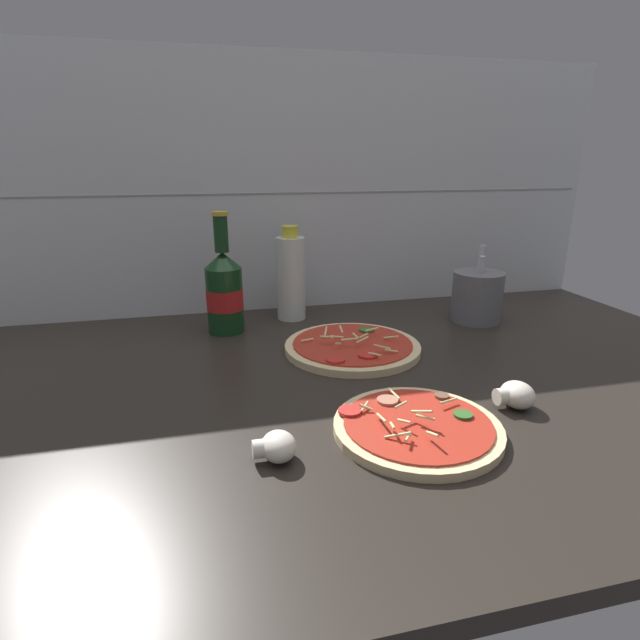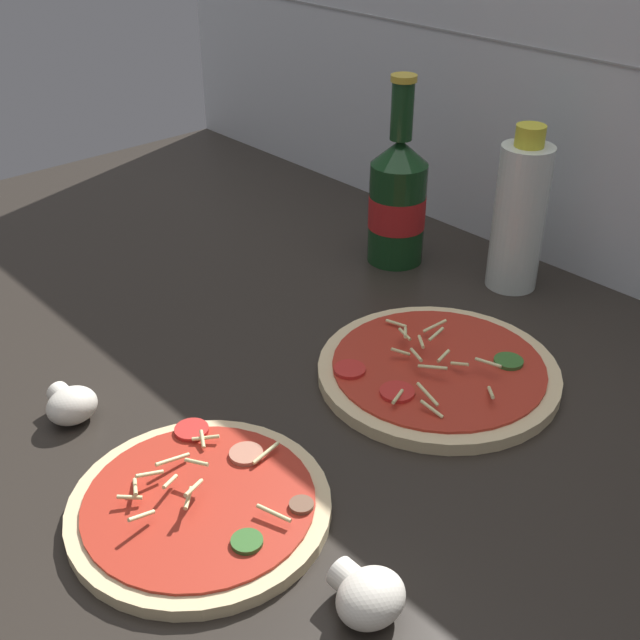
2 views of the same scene
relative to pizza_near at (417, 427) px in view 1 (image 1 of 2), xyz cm
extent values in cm
cube|color=#28231E|center=(-8.03, 17.43, -2.02)|extent=(160.00, 90.00, 2.50)
cube|color=silver|center=(-8.03, 62.93, 26.73)|extent=(160.00, 1.00, 60.00)
cube|color=gray|center=(-8.03, 62.38, 26.73)|extent=(156.80, 0.16, 0.30)
cylinder|color=beige|center=(0.02, -0.07, -0.15)|extent=(22.61, 22.61, 1.25)
cylinder|color=#B22D1E|center=(0.02, -0.07, 0.62)|extent=(19.90, 19.90, 0.30)
cylinder|color=#B7755B|center=(-1.81, 6.38, 0.97)|extent=(3.11, 3.11, 0.40)
cylinder|color=red|center=(-7.57, 4.66, 0.97)|extent=(3.26, 3.26, 0.40)
cylinder|color=brown|center=(6.50, 5.85, 0.97)|extent=(2.11, 2.11, 0.40)
cylinder|color=#336628|center=(6.69, -0.06, 0.97)|extent=(2.62, 2.62, 0.40)
cylinder|color=beige|center=(-2.45, -1.25, 1.85)|extent=(1.35, 2.08, 0.80)
cylinder|color=beige|center=(-5.81, 4.75, 1.31)|extent=(1.90, 2.22, 0.62)
cylinder|color=beige|center=(6.14, 3.17, 1.53)|extent=(3.23, 1.35, 0.50)
cylinder|color=beige|center=(-4.90, 0.58, 1.68)|extent=(0.45, 3.40, 1.00)
cylinder|color=beige|center=(-4.40, -2.07, 1.92)|extent=(0.83, 2.53, 0.92)
cylinder|color=beige|center=(-5.79, 4.37, 1.39)|extent=(1.86, 1.23, 0.89)
cylinder|color=beige|center=(0.22, -0.59, 2.57)|extent=(2.10, 2.97, 1.49)
cylinder|color=beige|center=(-3.39, -4.68, 1.57)|extent=(1.57, 1.93, 0.65)
cylinder|color=beige|center=(0.47, -1.33, 2.06)|extent=(2.10, 2.06, 0.45)
cylinder|color=beige|center=(-1.95, 1.24, 2.89)|extent=(2.20, 1.31, 0.53)
cylinder|color=beige|center=(-0.37, 7.54, 1.33)|extent=(0.81, 3.28, 0.60)
cylinder|color=beige|center=(-4.29, -3.63, 1.45)|extent=(3.10, 1.81, 1.44)
cylinder|color=beige|center=(-0.41, -5.28, 2.02)|extent=(0.63, 2.56, 1.17)
cylinder|color=beige|center=(0.33, 30.59, -0.09)|extent=(25.88, 25.88, 1.37)
cylinder|color=#B22D1E|center=(0.33, 30.59, 0.75)|extent=(22.77, 22.77, 0.30)
cylinder|color=red|center=(0.97, 23.43, 1.10)|extent=(3.55, 3.55, 0.40)
cylinder|color=red|center=(-5.15, 22.67, 1.10)|extent=(3.36, 3.36, 0.40)
cylinder|color=#336628|center=(5.12, 36.38, 1.10)|extent=(3.14, 3.14, 0.40)
cylinder|color=beige|center=(4.95, 32.88, 2.41)|extent=(2.94, 0.96, 0.53)
cylinder|color=beige|center=(0.88, 30.54, 2.28)|extent=(0.74, 2.24, 0.58)
cylinder|color=beige|center=(4.02, 24.52, 1.96)|extent=(3.20, 0.72, 1.24)
cylinder|color=beige|center=(1.46, 28.17, 2.23)|extent=(2.91, 1.76, 0.76)
cylinder|color=beige|center=(5.45, 23.55, 1.44)|extent=(2.69, 0.78, 1.12)
cylinder|color=beige|center=(-8.33, 32.85, 1.35)|extent=(2.59, 1.05, 0.37)
cylinder|color=beige|center=(-2.65, 31.00, 2.19)|extent=(2.27, 1.92, 0.55)
cylinder|color=beige|center=(2.68, 31.08, 1.93)|extent=(2.09, 0.73, 0.95)
cylinder|color=beige|center=(-3.91, 34.72, 2.11)|extent=(1.39, 2.84, 1.20)
cylinder|color=beige|center=(7.80, 29.75, 1.67)|extent=(2.34, 2.44, 1.23)
cylinder|color=beige|center=(-4.64, 30.52, 2.44)|extent=(2.17, 0.85, 0.61)
cylinder|color=beige|center=(-3.13, 28.26, 1.86)|extent=(1.69, 1.81, 1.04)
cylinder|color=beige|center=(-1.53, 32.06, 3.24)|extent=(0.40, 2.24, 1.01)
cylinder|color=beige|center=(-0.99, 28.35, 2.48)|extent=(2.94, 1.85, 0.90)
cylinder|color=beige|center=(-4.82, 30.82, 2.45)|extent=(2.03, 2.21, 0.80)
cylinder|color=beige|center=(1.91, 22.50, 1.51)|extent=(1.58, 2.85, 0.82)
cylinder|color=#143819|center=(-22.40, 47.86, 6.09)|extent=(7.58, 7.58, 13.73)
cone|color=#143819|center=(-22.40, 47.86, 14.60)|extent=(7.58, 7.58, 3.29)
cylinder|color=#143819|center=(-22.40, 47.86, 19.90)|extent=(2.88, 2.88, 7.31)
cylinder|color=gold|center=(-22.40, 47.86, 23.95)|extent=(3.31, 3.31, 0.80)
cylinder|color=red|center=(-22.40, 47.86, 6.37)|extent=(7.66, 7.66, 4.39)
cylinder|color=silver|center=(-7.25, 53.70, 8.52)|extent=(6.49, 6.49, 18.59)
cylinder|color=yellow|center=(-7.25, 53.70, 19.09)|extent=(3.57, 3.57, 2.54)
cylinder|color=white|center=(-21.11, -1.99, 1.01)|extent=(2.30, 2.30, 2.30)
ellipsoid|color=silver|center=(-19.06, -1.99, 1.01)|extent=(4.34, 5.10, 3.57)
cylinder|color=white|center=(15.10, 3.22, 1.18)|extent=(2.51, 2.51, 2.51)
ellipsoid|color=silver|center=(17.33, 3.22, 1.18)|extent=(4.74, 5.58, 3.91)
cylinder|color=slate|center=(32.97, 42.09, 4.83)|extent=(11.09, 11.09, 11.21)
cylinder|color=#BCBCC1|center=(33.20, 42.87, 9.99)|extent=(2.57, 1.81, 12.61)
cylinder|color=#BCBCC1|center=(33.21, 41.96, 8.93)|extent=(2.08, 2.50, 10.50)
camera|label=1|loc=(-26.54, -54.59, 34.31)|focal=28.00mm
camera|label=2|loc=(44.49, -26.28, 48.92)|focal=45.00mm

